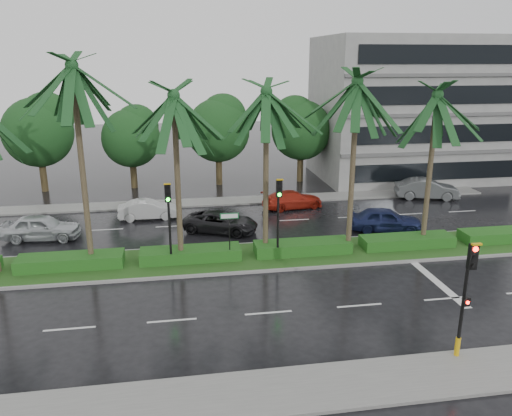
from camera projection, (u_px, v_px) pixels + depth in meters
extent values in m
plane|color=black|center=(250.00, 266.00, 25.63)|extent=(120.00, 120.00, 0.00)
cube|color=slate|center=(298.00, 390.00, 15.98)|extent=(40.00, 2.40, 0.12)
cube|color=slate|center=(226.00, 201.00, 36.95)|extent=(40.00, 2.00, 0.12)
cube|color=gray|center=(248.00, 257.00, 26.56)|extent=(36.00, 4.00, 0.14)
cube|color=#284F1A|center=(248.00, 256.00, 26.54)|extent=(35.60, 3.70, 0.02)
cube|color=#164F19|center=(71.00, 261.00, 25.06)|extent=(5.20, 1.40, 0.60)
cube|color=#164F19|center=(191.00, 254.00, 25.99)|extent=(5.20, 1.40, 0.60)
cube|color=#164F19|center=(303.00, 247.00, 26.91)|extent=(5.20, 1.40, 0.60)
cube|color=#164F19|center=(407.00, 241.00, 27.84)|extent=(5.20, 1.40, 0.60)
cube|color=#164F19|center=(504.00, 235.00, 28.76)|extent=(5.20, 1.40, 0.60)
cube|color=silver|center=(39.00, 233.00, 30.39)|extent=(2.00, 0.12, 0.01)
cube|color=silver|center=(69.00, 329.00, 19.67)|extent=(2.00, 0.12, 0.01)
cube|color=silver|center=(107.00, 230.00, 31.01)|extent=(2.00, 0.12, 0.01)
cube|color=silver|center=(172.00, 321.00, 20.29)|extent=(2.00, 0.12, 0.01)
cube|color=silver|center=(172.00, 226.00, 31.63)|extent=(2.00, 0.12, 0.01)
cube|color=silver|center=(268.00, 313.00, 20.91)|extent=(2.00, 0.12, 0.01)
cube|color=silver|center=(234.00, 223.00, 32.24)|extent=(2.00, 0.12, 0.01)
cube|color=silver|center=(359.00, 305.00, 21.53)|extent=(2.00, 0.12, 0.01)
cube|color=silver|center=(294.00, 220.00, 32.86)|extent=(2.00, 0.12, 0.01)
cube|color=silver|center=(445.00, 299.00, 22.14)|extent=(2.00, 0.12, 0.01)
cube|color=silver|center=(352.00, 217.00, 33.48)|extent=(2.00, 0.12, 0.01)
cube|color=silver|center=(408.00, 214.00, 34.10)|extent=(2.00, 0.12, 0.01)
cube|color=silver|center=(462.00, 211.00, 34.71)|extent=(2.00, 0.12, 0.01)
cube|color=silver|center=(433.00, 279.00, 24.11)|extent=(0.40, 6.00, 0.01)
cylinder|color=#3F3124|center=(83.00, 171.00, 23.98)|extent=(0.28, 0.28, 9.79)
cylinder|color=#3F3124|center=(92.00, 261.00, 25.33)|extent=(0.40, 0.40, 0.44)
cylinder|color=#3F3124|center=(178.00, 182.00, 24.68)|extent=(0.28, 0.28, 8.41)
cylinder|color=#3F3124|center=(181.00, 257.00, 25.84)|extent=(0.40, 0.40, 0.44)
cylinder|color=#3F3124|center=(266.00, 176.00, 25.64)|extent=(0.28, 0.28, 8.53)
cylinder|color=#3F3124|center=(265.00, 249.00, 26.81)|extent=(0.40, 0.40, 0.44)
cylinder|color=#3F3124|center=(352.00, 170.00, 25.89)|extent=(0.28, 0.28, 9.00)
cylinder|color=#3F3124|center=(348.00, 247.00, 27.13)|extent=(0.40, 0.40, 0.44)
cylinder|color=#3F3124|center=(430.00, 173.00, 26.97)|extent=(0.28, 0.28, 8.28)
cylinder|color=#3F3124|center=(423.00, 241.00, 28.11)|extent=(0.40, 0.40, 0.44)
cylinder|color=black|center=(462.00, 312.00, 17.25)|extent=(0.12, 0.12, 3.40)
cube|color=black|center=(473.00, 257.00, 16.45)|extent=(0.30, 0.18, 0.90)
cube|color=gold|center=(477.00, 244.00, 16.20)|extent=(0.34, 0.12, 0.06)
cylinder|color=#FF0C05|center=(476.00, 249.00, 16.27)|extent=(0.18, 0.04, 0.18)
cylinder|color=black|center=(474.00, 258.00, 16.36)|extent=(0.18, 0.04, 0.18)
cylinder|color=black|center=(473.00, 266.00, 16.45)|extent=(0.18, 0.04, 0.18)
cylinder|color=gold|center=(457.00, 346.00, 17.64)|extent=(0.18, 0.18, 0.70)
cube|color=black|center=(466.00, 301.00, 16.95)|extent=(0.22, 0.16, 0.32)
cylinder|color=#FF0C05|center=(468.00, 303.00, 16.87)|extent=(0.12, 0.03, 0.12)
cylinder|color=black|center=(170.00, 234.00, 24.86)|extent=(0.12, 0.12, 3.40)
cube|color=black|center=(168.00, 193.00, 24.07)|extent=(0.30, 0.18, 0.90)
cube|color=gold|center=(167.00, 184.00, 23.81)|extent=(0.34, 0.12, 0.06)
cylinder|color=black|center=(167.00, 187.00, 23.89)|extent=(0.18, 0.04, 0.18)
cylinder|color=black|center=(168.00, 193.00, 23.97)|extent=(0.18, 0.04, 0.18)
cylinder|color=#0CE519|center=(168.00, 199.00, 24.06)|extent=(0.18, 0.04, 0.18)
cylinder|color=black|center=(278.00, 228.00, 25.71)|extent=(0.12, 0.12, 3.40)
cube|color=black|center=(279.00, 188.00, 24.92)|extent=(0.30, 0.18, 0.90)
cube|color=gold|center=(280.00, 180.00, 24.66)|extent=(0.34, 0.12, 0.06)
cylinder|color=black|center=(280.00, 183.00, 24.73)|extent=(0.18, 0.04, 0.18)
cylinder|color=black|center=(280.00, 189.00, 24.82)|extent=(0.18, 0.04, 0.18)
cylinder|color=#0CE519|center=(280.00, 195.00, 24.91)|extent=(0.18, 0.04, 0.18)
cylinder|color=black|center=(230.00, 237.00, 25.53)|extent=(0.06, 0.06, 2.60)
cube|color=#0C5926|center=(229.00, 216.00, 25.17)|extent=(0.95, 0.04, 0.30)
cube|color=white|center=(229.00, 216.00, 25.15)|extent=(0.85, 0.01, 0.22)
cylinder|color=#3C311B|center=(43.00, 175.00, 39.63)|extent=(0.52, 0.52, 2.62)
sphere|color=#143617|center=(38.00, 132.00, 38.64)|extent=(5.38, 5.38, 5.38)
sphere|color=#143617|center=(37.00, 118.00, 38.62)|extent=(4.03, 4.03, 4.03)
cylinder|color=#3C311B|center=(134.00, 174.00, 40.76)|extent=(0.52, 0.52, 2.27)
sphere|color=#143617|center=(131.00, 138.00, 39.90)|extent=(4.66, 4.66, 4.66)
sphere|color=#143617|center=(131.00, 126.00, 39.93)|extent=(3.50, 3.50, 3.50)
cylinder|color=#3C311B|center=(219.00, 170.00, 41.80)|extent=(0.52, 0.52, 2.52)
sphere|color=#143617|center=(218.00, 130.00, 40.85)|extent=(5.19, 5.19, 5.19)
sphere|color=#143617|center=(218.00, 118.00, 40.84)|extent=(3.89, 3.89, 3.89)
cylinder|color=#3C311B|center=(300.00, 167.00, 42.89)|extent=(0.52, 0.52, 2.45)
sphere|color=#143617|center=(301.00, 130.00, 41.97)|extent=(5.05, 5.05, 5.05)
sphere|color=#143617|center=(301.00, 118.00, 41.97)|extent=(3.79, 3.79, 3.79)
cylinder|color=#3C311B|center=(377.00, 166.00, 44.02)|extent=(0.52, 0.52, 2.12)
sphere|color=#143617|center=(379.00, 135.00, 43.22)|extent=(4.35, 4.35, 4.35)
sphere|color=#143617|center=(379.00, 125.00, 43.26)|extent=(3.27, 3.27, 3.27)
cube|color=gray|center=(411.00, 109.00, 43.52)|extent=(16.00, 10.00, 12.00)
imported|color=silver|center=(41.00, 227.00, 29.15)|extent=(2.16, 4.55, 1.50)
imported|color=#B5B5B5|center=(148.00, 210.00, 32.94)|extent=(1.47, 3.92, 1.28)
imported|color=black|center=(221.00, 222.00, 30.49)|extent=(3.68, 4.98, 1.26)
imported|color=#A52012|center=(293.00, 199.00, 35.32)|extent=(2.45, 4.55, 1.25)
imported|color=navy|center=(385.00, 220.00, 30.59)|extent=(2.74, 4.60, 1.47)
imported|color=#565A5B|center=(427.00, 189.00, 37.66)|extent=(2.72, 4.88, 1.52)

